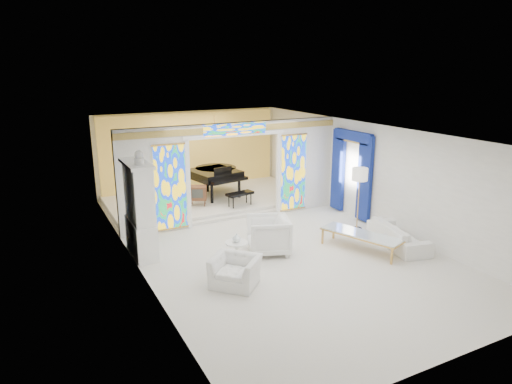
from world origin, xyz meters
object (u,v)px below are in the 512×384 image
armchair_right (268,235)px  coffee_table (361,235)px  sofa (399,235)px  tv_console (198,193)px  china_cabinet (140,210)px  armchair_left (235,271)px  grand_piano (216,174)px

armchair_right → coffee_table: armchair_right is taller
sofa → tv_console: size_ratio=3.06×
china_cabinet → armchair_right: size_ratio=2.63×
coffee_table → tv_console: bearing=116.4°
coffee_table → tv_console: size_ratio=3.32×
armchair_left → grand_piano: bearing=116.8°
armchair_left → sofa: armchair_left is taller
armchair_left → coffee_table: size_ratio=0.45×
grand_piano → tv_console: grand_piano is taller
sofa → tv_console: 6.44m
sofa → china_cabinet: bearing=80.7°
coffee_table → china_cabinet: bearing=155.2°
china_cabinet → tv_console: bearing=47.7°
armchair_left → tv_console: tv_console is taller
armchair_left → sofa: 4.78m
armchair_left → coffee_table: 3.68m
china_cabinet → coffee_table: bearing=-24.8°
china_cabinet → coffee_table: 5.62m
china_cabinet → tv_console: size_ratio=4.09×
tv_console → grand_piano: bearing=67.3°
china_cabinet → armchair_left: size_ratio=2.74×
armchair_right → tv_console: 4.15m
coffee_table → grand_piano: grand_piano is taller
sofa → armchair_right: bearing=83.4°
china_cabinet → sofa: size_ratio=1.34×
china_cabinet → armchair_left: (1.39, -2.60, -0.85)m
armchair_left → armchair_right: (1.50, 1.24, 0.15)m
china_cabinet → armchair_left: bearing=-62.0°
china_cabinet → sofa: 6.72m
china_cabinet → grand_piano: bearing=46.3°
armchair_right → sofa: size_ratio=0.51×
sofa → coffee_table: (-1.11, 0.19, 0.14)m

